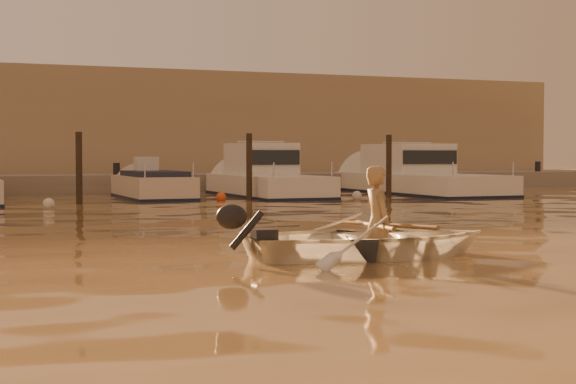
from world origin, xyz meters
name	(u,v)px	position (x,y,z in m)	size (l,w,h in m)	color
ground_plane	(248,257)	(0.00, 0.00, 0.00)	(160.00, 160.00, 0.00)	brown
dinghy	(371,240)	(1.54, -0.57, 0.23)	(2.41, 3.37, 0.70)	white
person	(378,222)	(1.64, -0.58, 0.46)	(0.55, 0.36, 1.52)	#A07C50
outboard_motor	(263,239)	(0.04, -0.47, 0.28)	(0.90, 0.40, 0.70)	black
oar_port	(388,225)	(1.79, -0.59, 0.42)	(0.06, 0.06, 2.10)	brown
oar_starboard	(374,225)	(1.59, -0.58, 0.42)	(0.06, 0.06, 2.10)	brown
moored_boat_3	(153,191)	(2.38, 16.00, 0.22)	(1.78, 5.25, 0.95)	beige
moored_boat_4	(268,177)	(6.20, 16.00, 0.62)	(2.32, 7.13, 1.75)	white
moored_boat_5	(419,176)	(11.87, 16.00, 0.62)	(2.75, 9.04, 1.75)	white
piling_2	(79,171)	(-0.20, 13.80, 0.90)	(0.18, 0.18, 2.20)	#2D2319
piling_3	(249,170)	(4.80, 13.80, 0.90)	(0.18, 0.18, 2.20)	#2D2319
piling_4	(389,169)	(9.50, 13.80, 0.90)	(0.18, 0.18, 2.20)	#2D2319
fender_c	(49,204)	(-1.21, 12.21, 0.10)	(0.30, 0.30, 0.30)	silver
fender_d	(221,197)	(3.96, 13.95, 0.10)	(0.30, 0.30, 0.30)	#E84A1B
fender_e	(357,196)	(8.13, 13.31, 0.10)	(0.30, 0.30, 0.30)	silver
quay	(53,188)	(0.00, 21.50, 0.15)	(52.00, 4.00, 1.00)	gray
waterfront_building	(37,130)	(0.00, 27.00, 2.40)	(46.00, 7.00, 4.80)	#9E8466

